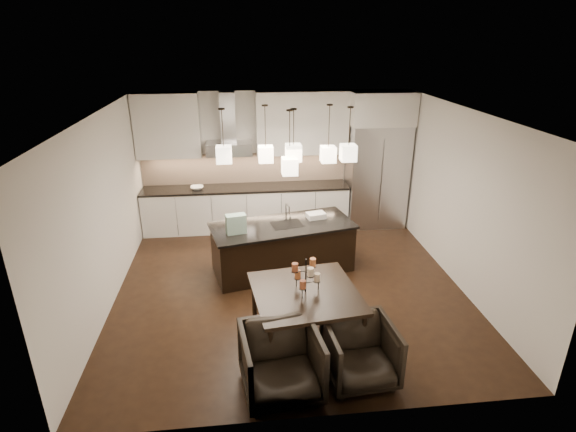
{
  "coord_description": "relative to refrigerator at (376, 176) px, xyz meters",
  "views": [
    {
      "loc": [
        -0.73,
        -6.37,
        3.85
      ],
      "look_at": [
        0.0,
        0.2,
        1.15
      ],
      "focal_mm": 28.0,
      "sensor_mm": 36.0,
      "label": 1
    }
  ],
  "objects": [
    {
      "name": "fridge_panel",
      "position": [
        0.0,
        0.0,
        1.4
      ],
      "size": [
        1.26,
        0.72,
        0.65
      ],
      "primitive_type": "cube",
      "color": "silver",
      "rests_on": "refrigerator"
    },
    {
      "name": "candle_a",
      "position": [
        -1.91,
        -3.84,
        -0.1
      ],
      "size": [
        0.09,
        0.09,
        0.11
      ],
      "primitive_type": "cylinder",
      "rotation": [
        0.0,
        0.0,
        0.12
      ],
      "color": "beige",
      "rests_on": "candelabra"
    },
    {
      "name": "candelabra",
      "position": [
        -2.06,
        -3.86,
        -0.05
      ],
      "size": [
        0.42,
        0.42,
        0.46
      ],
      "primitive_type": null,
      "rotation": [
        0.0,
        0.0,
        0.12
      ],
      "color": "black",
      "rests_on": "dining_table"
    },
    {
      "name": "hood_canopy",
      "position": [
        -3.03,
        0.1,
        0.65
      ],
      "size": [
        0.9,
        0.52,
        0.24
      ],
      "primitive_type": "cube",
      "color": "#B7B7BA",
      "rests_on": "wall_back"
    },
    {
      "name": "faucet",
      "position": [
        -2.08,
        -1.72,
        -0.04
      ],
      "size": [
        0.14,
        0.24,
        0.35
      ],
      "primitive_type": null,
      "rotation": [
        0.0,
        0.0,
        0.22
      ],
      "color": "silver",
      "rests_on": "island_top"
    },
    {
      "name": "candle_f",
      "position": [
        -2.02,
        -4.0,
        0.07
      ],
      "size": [
        0.09,
        0.09,
        0.11
      ],
      "primitive_type": "cylinder",
      "rotation": [
        0.0,
        0.0,
        0.12
      ],
      "color": "beige",
      "rests_on": "candelabra"
    },
    {
      "name": "armchair_right",
      "position": [
        -1.51,
        -4.59,
        -0.7
      ],
      "size": [
        0.86,
        0.88,
        0.74
      ],
      "primitive_type": "imported",
      "rotation": [
        0.0,
        0.0,
        0.09
      ],
      "color": "black",
      "rests_on": "floor"
    },
    {
      "name": "candle_c",
      "position": [
        -2.12,
        -4.0,
        -0.1
      ],
      "size": [
        0.09,
        0.09,
        0.11
      ],
      "primitive_type": "cylinder",
      "rotation": [
        0.0,
        0.0,
        0.12
      ],
      "color": "#9E4F30",
      "rests_on": "candelabra"
    },
    {
      "name": "armchair_left",
      "position": [
        -2.46,
        -4.71,
        -0.67
      ],
      "size": [
        0.97,
        0.99,
        0.81
      ],
      "primitive_type": "imported",
      "rotation": [
        0.0,
        0.0,
        0.13
      ],
      "color": "black",
      "rests_on": "floor"
    },
    {
      "name": "wall_left",
      "position": [
        -4.86,
        -2.38,
        0.32
      ],
      "size": [
        0.02,
        5.5,
        2.8
      ],
      "primitive_type": "cube",
      "color": "silver",
      "rests_on": "ground"
    },
    {
      "name": "floor",
      "position": [
        -2.1,
        -2.38,
        -1.08
      ],
      "size": [
        5.5,
        5.5,
        0.02
      ],
      "primitive_type": "cube",
      "color": "black",
      "rests_on": "ground"
    },
    {
      "name": "fruit_bowl",
      "position": [
        -3.71,
        0.0,
        -0.12
      ],
      "size": [
        0.28,
        0.28,
        0.06
      ],
      "primitive_type": "imported",
      "rotation": [
        0.0,
        0.0,
        0.07
      ],
      "color": "silver",
      "rests_on": "countertop"
    },
    {
      "name": "refrigerator",
      "position": [
        0.0,
        0.0,
        0.0
      ],
      "size": [
        1.2,
        0.72,
        2.15
      ],
      "primitive_type": "cube",
      "color": "#B7B7BA",
      "rests_on": "floor"
    },
    {
      "name": "pendant_b",
      "position": [
        -2.4,
        -1.53,
        0.93
      ],
      "size": [
        0.24,
        0.24,
        0.26
      ],
      "primitive_type": "cube",
      "color": "#FFEFCF",
      "rests_on": "ceiling"
    },
    {
      "name": "candle_d",
      "position": [
        -1.96,
        -3.75,
        0.07
      ],
      "size": [
        0.09,
        0.09,
        0.11
      ],
      "primitive_type": "cylinder",
      "rotation": [
        0.0,
        0.0,
        0.12
      ],
      "color": "#CC713E",
      "rests_on": "candelabra"
    },
    {
      "name": "pendant_a",
      "position": [
        -3.07,
        -1.82,
        1.01
      ],
      "size": [
        0.24,
        0.24,
        0.26
      ],
      "primitive_type": "cube",
      "color": "#FFEFCF",
      "rests_on": "ceiling"
    },
    {
      "name": "tote_bag",
      "position": [
        -2.93,
        -2.09,
        -0.06
      ],
      "size": [
        0.34,
        0.23,
        0.32
      ],
      "primitive_type": "cube",
      "rotation": [
        0.0,
        0.0,
        0.22
      ],
      "color": "#246C50",
      "rests_on": "island_top"
    },
    {
      "name": "countertop",
      "position": [
        -2.73,
        0.05,
        -0.17
      ],
      "size": [
        4.21,
        0.66,
        0.04
      ],
      "primitive_type": "cube",
      "color": "black",
      "rests_on": "lower_cabinets"
    },
    {
      "name": "pendant_d",
      "position": [
        -1.36,
        -1.59,
        0.91
      ],
      "size": [
        0.24,
        0.24,
        0.26
      ],
      "primitive_type": "cube",
      "color": "#FFEFCF",
      "rests_on": "ceiling"
    },
    {
      "name": "pendant_c",
      "position": [
        -1.99,
        -1.95,
        1.05
      ],
      "size": [
        0.24,
        0.24,
        0.26
      ],
      "primitive_type": "cube",
      "color": "#FFEFCF",
      "rests_on": "ceiling"
    },
    {
      "name": "island_top",
      "position": [
        -2.15,
        -1.83,
        -0.24
      ],
      "size": [
        2.55,
        1.5,
        0.04
      ],
      "primitive_type": "cube",
      "rotation": [
        0.0,
        0.0,
        0.22
      ],
      "color": "black",
      "rests_on": "island_body"
    },
    {
      "name": "candle_e",
      "position": [
        -2.2,
        -3.86,
        0.07
      ],
      "size": [
        0.09,
        0.09,
        0.11
      ],
      "primitive_type": "cylinder",
      "rotation": [
        0.0,
        0.0,
        0.12
      ],
      "color": "#9E4F30",
      "rests_on": "candelabra"
    },
    {
      "name": "upper_cab_right",
      "position": [
        -1.55,
        0.19,
        1.1
      ],
      "size": [
        1.85,
        0.35,
        1.25
      ],
      "primitive_type": "cube",
      "color": "silver",
      "rests_on": "wall_back"
    },
    {
      "name": "lower_cabinets",
      "position": [
        -2.73,
        0.05,
        -0.64
      ],
      "size": [
        4.21,
        0.62,
        0.88
      ],
      "primitive_type": "cube",
      "color": "silver",
      "rests_on": "floor"
    },
    {
      "name": "upper_cab_left",
      "position": [
        -4.2,
        0.19,
        1.1
      ],
      "size": [
        1.25,
        0.35,
        1.25
      ],
      "primitive_type": "cube",
      "color": "silver",
      "rests_on": "wall_back"
    },
    {
      "name": "pendant_f",
      "position": [
        -2.06,
        -2.05,
        0.86
      ],
      "size": [
        0.24,
        0.24,
        0.26
      ],
      "primitive_type": "cube",
      "color": "#FFEFCF",
      "rests_on": "ceiling"
    },
    {
      "name": "food_container",
      "position": [
        -1.54,
        -1.6,
        -0.17
      ],
      "size": [
        0.36,
        0.29,
        0.09
      ],
      "primitive_type": "cube",
      "rotation": [
        0.0,
        0.0,
        0.22
      ],
      "color": "silver",
      "rests_on": "island_top"
    },
    {
      "name": "wall_back",
      "position": [
        -2.1,
        0.38,
        0.32
      ],
      "size": [
        5.5,
        0.02,
        2.8
      ],
      "primitive_type": "cube",
      "color": "silver",
      "rests_on": "ground"
    },
    {
      "name": "dining_table",
      "position": [
        -2.06,
        -3.86,
        -0.68
      ],
      "size": [
        1.47,
        1.47,
        0.79
      ],
      "primitive_type": null,
      "rotation": [
        0.0,
        0.0,
        0.12
      ],
      "color": "black",
      "rests_on": "floor"
    },
    {
      "name": "wall_front",
      "position": [
        -2.1,
        -5.14,
        0.32
      ],
      "size": [
        5.5,
        0.02,
        2.8
      ],
      "primitive_type": "cube",
      "color": "silver",
      "rests_on": "ground"
    },
    {
      "name": "candle_b",
      "position": [
        -2.15,
        -3.75,
        -0.1
      ],
      "size": [
        0.09,
        0.09,
        0.11
      ],
      "primitive_type": "cylinder",
      "rotation": [
        0.0,
        0.0,
        0.12
      ],
      "color": "#CC713E",
      "rests_on": "candelabra"
    },
    {
      "name": "hood_chimney",
      "position": [
        -3.03,
        0.21,
        1.24
      ],
      "size": [
        0.3,
        0.28,
        0.96
      ],
      "primitive_type": "cube",
      "color": "#B7B7BA",
      "rests_on": "hood_canopy"
    },
    {
      "name": "ceiling",
      "position": [
        -2.1,
        -2.38,
        1.73
      ],
      "size": [
        5.5,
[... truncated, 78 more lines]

